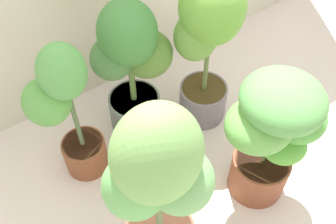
# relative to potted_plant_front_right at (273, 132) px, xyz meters

# --- Properties ---
(ground_plane) EXTENTS (8.00, 8.00, 0.00)m
(ground_plane) POSITION_rel_potted_plant_front_right_xyz_m (-0.26, 0.10, -0.40)
(ground_plane) COLOR silver
(ground_plane) RESTS_ON ground
(potted_plant_front_right) EXTENTS (0.45, 0.42, 0.67)m
(potted_plant_front_right) POSITION_rel_potted_plant_front_right_xyz_m (0.00, 0.00, 0.00)
(potted_plant_front_right) COLOR brown
(potted_plant_front_right) RESTS_ON ground
(potted_plant_back_right) EXTENTS (0.34, 0.31, 0.83)m
(potted_plant_back_right) POSITION_rel_potted_plant_front_right_xyz_m (0.05, 0.48, 0.09)
(potted_plant_back_right) COLOR slate
(potted_plant_back_right) RESTS_ON ground
(potted_plant_back_center) EXTENTS (0.41, 0.35, 0.73)m
(potted_plant_back_center) POSITION_rel_potted_plant_front_right_xyz_m (-0.26, 0.60, 0.01)
(potted_plant_back_center) COLOR slate
(potted_plant_back_center) RESTS_ON ground
(potted_plant_back_left) EXTENTS (0.31, 0.25, 0.73)m
(potted_plant_back_left) POSITION_rel_potted_plant_front_right_xyz_m (-0.60, 0.54, -0.00)
(potted_plant_back_left) COLOR brown
(potted_plant_back_left) RESTS_ON ground
(potted_plant_front_left) EXTENTS (0.41, 0.32, 0.88)m
(potted_plant_front_left) POSITION_rel_potted_plant_front_right_xyz_m (-0.52, -0.00, 0.09)
(potted_plant_front_left) COLOR #995138
(potted_plant_front_left) RESTS_ON ground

